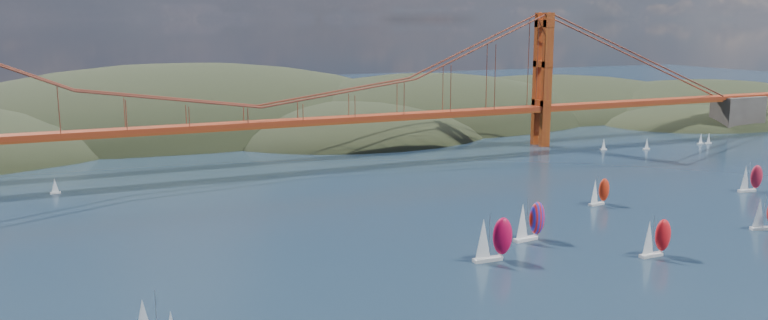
{
  "coord_description": "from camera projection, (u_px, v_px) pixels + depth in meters",
  "views": [
    {
      "loc": [
        -65.84,
        -78.12,
        52.24
      ],
      "look_at": [
        8.37,
        90.0,
        17.64
      ],
      "focal_mm": 35.0,
      "sensor_mm": 36.0,
      "label": 1
    }
  ],
  "objects": [
    {
      "name": "racer_2",
      "position": [
        766.0,
        213.0,
        188.29
      ],
      "size": [
        8.14,
        4.89,
        9.12
      ],
      "rotation": [
        0.0,
        0.0,
        -0.29
      ],
      "color": "silver",
      "rests_on": "ground"
    },
    {
      "name": "distant_boat_3",
      "position": [
        55.0,
        186.0,
        227.36
      ],
      "size": [
        3.0,
        2.0,
        4.7
      ],
      "color": "silver",
      "rests_on": "ground"
    },
    {
      "name": "racer_3",
      "position": [
        599.0,
        191.0,
        213.52
      ],
      "size": [
        7.54,
        3.7,
        8.48
      ],
      "rotation": [
        0.0,
        0.0,
        0.16
      ],
      "color": "silver",
      "rests_on": "ground"
    },
    {
      "name": "distant_boat_7",
      "position": [
        709.0,
        138.0,
        318.93
      ],
      "size": [
        3.0,
        2.0,
        4.7
      ],
      "color": "silver",
      "rests_on": "ground"
    },
    {
      "name": "distant_boat_4",
      "position": [
        604.0,
        144.0,
        303.61
      ],
      "size": [
        3.0,
        2.0,
        4.7
      ],
      "color": "silver",
      "rests_on": "ground"
    },
    {
      "name": "distant_boat_6",
      "position": [
        701.0,
        138.0,
        318.09
      ],
      "size": [
        3.0,
        2.0,
        4.7
      ],
      "color": "silver",
      "rests_on": "ground"
    },
    {
      "name": "racer_1",
      "position": [
        656.0,
        237.0,
        166.92
      ],
      "size": [
        8.19,
        3.35,
        9.41
      ],
      "rotation": [
        0.0,
        0.0,
        0.03
      ],
      "color": "silver",
      "rests_on": "ground"
    },
    {
      "name": "bridge",
      "position": [
        254.0,
        78.0,
        261.2
      ],
      "size": [
        552.0,
        12.0,
        55.0
      ],
      "color": "maroon",
      "rests_on": "ground"
    },
    {
      "name": "racer_rwb",
      "position": [
        529.0,
        220.0,
        179.09
      ],
      "size": [
        9.17,
        4.32,
        10.35
      ],
      "rotation": [
        0.0,
        0.0,
        0.13
      ],
      "color": "white",
      "rests_on": "ground"
    },
    {
      "name": "racer_0",
      "position": [
        492.0,
        238.0,
        163.72
      ],
      "size": [
        9.4,
        3.82,
        10.82
      ],
      "rotation": [
        0.0,
        0.0,
        -0.02
      ],
      "color": "silver",
      "rests_on": "ground"
    },
    {
      "name": "headlands",
      "position": [
        300.0,
        150.0,
        376.36
      ],
      "size": [
        725.0,
        225.0,
        96.0
      ],
      "color": "black",
      "rests_on": "ground"
    },
    {
      "name": "racer_4",
      "position": [
        751.0,
        178.0,
        229.85
      ],
      "size": [
        8.24,
        3.81,
        9.31
      ],
      "rotation": [
        0.0,
        0.0,
        -0.12
      ],
      "color": "silver",
      "rests_on": "ground"
    },
    {
      "name": "distant_boat_5",
      "position": [
        647.0,
        144.0,
        304.92
      ],
      "size": [
        3.0,
        2.0,
        4.7
      ],
      "color": "silver",
      "rests_on": "ground"
    }
  ]
}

